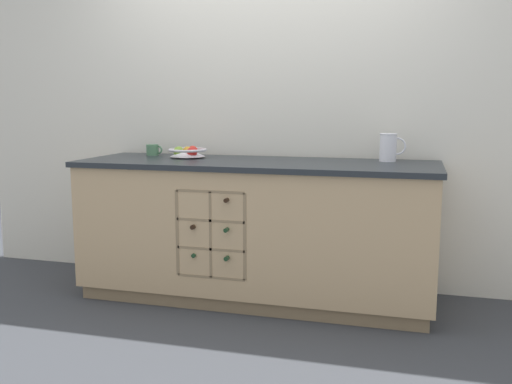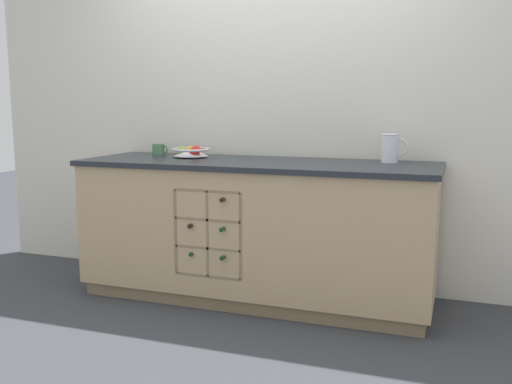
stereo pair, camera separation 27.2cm
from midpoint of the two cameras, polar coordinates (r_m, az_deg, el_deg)
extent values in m
plane|color=#383A3F|center=(3.91, -2.03, -10.48)|extent=(14.00, 14.00, 0.00)
cube|color=silver|center=(4.11, -0.29, 8.56)|extent=(4.70, 0.06, 2.55)
cube|color=#8B7354|center=(3.90, -2.03, -9.86)|extent=(2.24, 0.66, 0.09)
cube|color=tan|center=(3.78, -2.07, -3.47)|extent=(2.30, 0.72, 0.80)
cube|color=#23282D|center=(3.71, -2.10, 2.82)|extent=(2.34, 0.76, 0.03)
cube|color=#8B7354|center=(3.60, -6.20, -3.97)|extent=(0.44, 0.01, 0.54)
cube|color=#8B7354|center=(3.64, -9.72, -3.90)|extent=(0.02, 0.10, 0.54)
cube|color=#8B7354|center=(3.48, -3.15, -4.38)|extent=(0.02, 0.10, 0.54)
cube|color=#8B7354|center=(3.63, -6.44, -8.29)|extent=(0.44, 0.10, 0.02)
cube|color=#8B7354|center=(3.58, -6.48, -5.54)|extent=(0.44, 0.10, 0.02)
cube|color=#8B7354|center=(3.54, -6.53, -2.73)|extent=(0.44, 0.10, 0.02)
cube|color=#8B7354|center=(3.51, -6.59, 0.14)|extent=(0.44, 0.10, 0.02)
cube|color=#8B7354|center=(3.56, -6.51, -4.15)|extent=(0.02, 0.10, 0.54)
cylinder|color=#19381E|center=(3.75, -7.27, -5.63)|extent=(0.07, 0.21, 0.07)
cylinder|color=#19381E|center=(3.61, -8.20, -6.19)|extent=(0.03, 0.09, 0.03)
cylinder|color=#19381E|center=(3.64, -4.29, -6.00)|extent=(0.07, 0.20, 0.07)
cylinder|color=#19381E|center=(3.51, -5.07, -6.56)|extent=(0.03, 0.08, 0.03)
cylinder|color=black|center=(3.69, -7.45, -2.97)|extent=(0.08, 0.20, 0.08)
cylinder|color=black|center=(3.56, -8.35, -3.41)|extent=(0.03, 0.09, 0.03)
cylinder|color=#19381E|center=(3.60, -4.32, -3.27)|extent=(0.07, 0.20, 0.07)
cylinder|color=#19381E|center=(3.46, -5.13, -3.74)|extent=(0.03, 0.09, 0.03)
cylinder|color=black|center=(3.57, -4.33, -0.42)|extent=(0.07, 0.19, 0.07)
cylinder|color=black|center=(3.44, -5.12, -0.78)|extent=(0.03, 0.08, 0.03)
cylinder|color=silver|center=(4.00, -8.79, 3.47)|extent=(0.12, 0.12, 0.01)
cone|color=silver|center=(3.99, -8.81, 3.92)|extent=(0.24, 0.24, 0.05)
torus|color=silver|center=(3.99, -8.81, 4.18)|extent=(0.26, 0.26, 0.02)
sphere|color=gold|center=(3.99, -8.80, 4.01)|extent=(0.07, 0.07, 0.07)
sphere|color=red|center=(4.04, -8.29, 4.09)|extent=(0.07, 0.07, 0.07)
sphere|color=red|center=(3.94, -8.40, 3.95)|extent=(0.07, 0.07, 0.07)
sphere|color=#7FA838|center=(3.99, -9.69, 3.99)|extent=(0.07, 0.07, 0.07)
cylinder|color=white|center=(3.77, 11.06, 4.39)|extent=(0.11, 0.11, 0.18)
torus|color=white|center=(3.76, 11.10, 5.71)|extent=(0.11, 0.11, 0.01)
torus|color=white|center=(3.76, 11.93, 4.50)|extent=(0.11, 0.01, 0.11)
cylinder|color=#4C7A56|center=(4.24, -12.14, 4.14)|extent=(0.09, 0.09, 0.08)
torus|color=#4C7A56|center=(4.22, -11.58, 4.15)|extent=(0.06, 0.01, 0.06)
camera|label=1|loc=(0.14, -92.09, -0.32)|focal=40.00mm
camera|label=2|loc=(0.14, 87.91, 0.32)|focal=40.00mm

